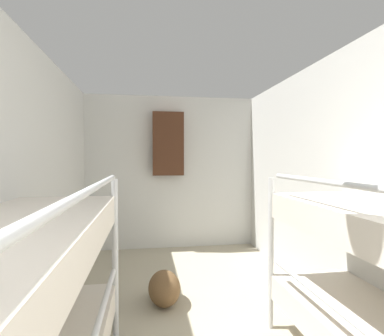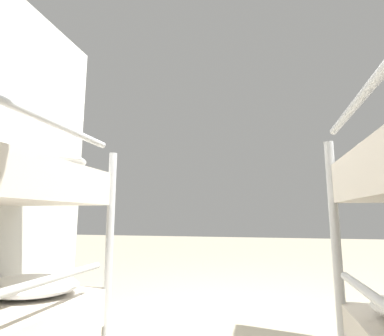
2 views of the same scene
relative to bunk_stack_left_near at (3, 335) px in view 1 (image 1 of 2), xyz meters
name	(u,v)px [view 1 (image 1 of 2)]	position (x,y,z in m)	size (l,w,h in m)	color
wall_left	(6,190)	(-0.35, 0.87, 0.46)	(0.06, 4.75, 2.23)	silver
wall_right	(359,185)	(2.16, 0.87, 0.46)	(0.06, 4.75, 2.23)	silver
wall_back	(171,172)	(0.90, 3.22, 0.46)	(2.57, 0.06, 2.23)	silver
bunk_stack_left_near	(3,335)	(0.00, 0.00, 0.00)	(0.66, 1.89, 1.21)	silver
duffel_bag	(164,288)	(0.69, 1.48, -0.51)	(0.29, 0.46, 0.29)	brown
hanging_coat	(168,144)	(0.85, 3.07, 0.87)	(0.44, 0.12, 0.90)	#472819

